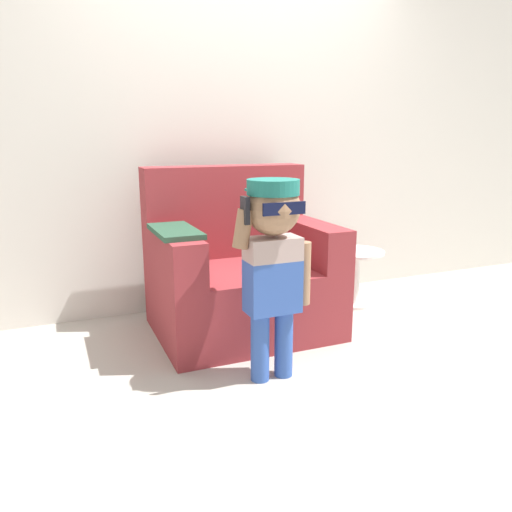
# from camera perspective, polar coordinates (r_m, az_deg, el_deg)

# --- Properties ---
(ground_plane) EXTENTS (10.00, 10.00, 0.00)m
(ground_plane) POSITION_cam_1_polar(r_m,az_deg,el_deg) (3.31, 2.70, -8.49)
(ground_plane) COLOR #ADA89E
(wall_back) EXTENTS (10.00, 0.05, 2.60)m
(wall_back) POSITION_cam_1_polar(r_m,az_deg,el_deg) (3.73, -2.00, 14.46)
(wall_back) COLOR silver
(wall_back) RESTS_ON ground_plane
(armchair) EXTENTS (1.12, 0.87, 1.05)m
(armchair) POSITION_cam_1_polar(r_m,az_deg,el_deg) (3.24, -1.93, -1.97)
(armchair) COLOR maroon
(armchair) RESTS_ON ground_plane
(person_child) EXTENTS (0.43, 0.32, 1.04)m
(person_child) POSITION_cam_1_polar(r_m,az_deg,el_deg) (2.48, 1.98, 0.76)
(person_child) COLOR #3356AD
(person_child) RESTS_ON ground_plane
(side_table) EXTENTS (0.42, 0.42, 0.42)m
(side_table) POSITION_cam_1_polar(r_m,az_deg,el_deg) (3.79, 11.22, -1.80)
(side_table) COLOR white
(side_table) RESTS_ON ground_plane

